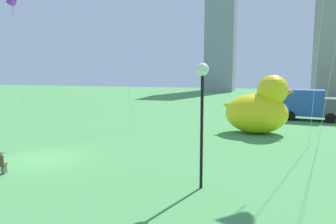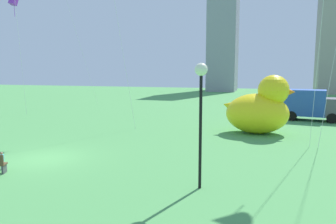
# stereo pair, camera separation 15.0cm
# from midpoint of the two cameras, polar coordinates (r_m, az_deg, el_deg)

# --- Properties ---
(ground_plane) EXTENTS (140.00, 140.00, 0.00)m
(ground_plane) POSITION_cam_midpoint_polar(r_m,az_deg,el_deg) (18.45, -21.17, -7.75)
(ground_plane) COLOR #4E974F
(person_child) EXTENTS (0.21, 0.21, 0.84)m
(person_child) POSITION_cam_midpoint_polar(r_m,az_deg,el_deg) (17.22, -27.48, -7.58)
(person_child) COLOR silver
(person_child) RESTS_ON ground
(giant_inflatable_duck) EXTENTS (5.22, 3.35, 4.33)m
(giant_inflatable_duck) POSITION_cam_midpoint_polar(r_m,az_deg,el_deg) (24.72, 15.61, 0.58)
(giant_inflatable_duck) COLOR yellow
(giant_inflatable_duck) RESTS_ON ground
(lamppost) EXTENTS (0.50, 0.50, 4.94)m
(lamppost) POSITION_cam_midpoint_polar(r_m,az_deg,el_deg) (12.46, 5.72, 3.58)
(lamppost) COLOR black
(lamppost) RESTS_ON ground
(box_truck) EXTENTS (5.81, 3.21, 2.85)m
(box_truck) POSITION_cam_midpoint_polar(r_m,az_deg,el_deg) (32.86, 23.37, 1.17)
(box_truck) COLOR #264CA5
(box_truck) RESTS_ON ground
(city_skyline) EXTENTS (42.47, 12.67, 31.05)m
(city_skyline) POSITION_cam_midpoint_polar(r_m,az_deg,el_deg) (72.76, 24.85, 14.25)
(city_skyline) COLOR gray
(city_skyline) RESTS_ON ground
(kite_purple) EXTENTS (0.86, 0.92, 12.35)m
(kite_purple) POSITION_cam_midpoint_polar(r_m,az_deg,el_deg) (37.51, -25.93, 17.38)
(kite_purple) COLOR silver
(kite_purple) RESTS_ON ground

